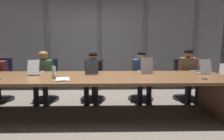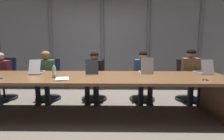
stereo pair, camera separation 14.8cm
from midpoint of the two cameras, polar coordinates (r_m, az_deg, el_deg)
The scene contains 20 objects.
ground_plane at distance 3.79m, azimuth -5.40°, elevation -12.91°, with size 15.42×15.42×0.00m, color #6B6056.
conference_table at distance 3.60m, azimuth -5.55°, elevation -3.75°, with size 5.15×1.20×0.74m.
curtain_backdrop at distance 5.90m, azimuth -3.00°, elevation 10.24°, with size 7.71×0.17×3.07m.
laptop_left_mid at distance 4.13m, azimuth -20.49°, elevation -0.13°, with size 0.26×0.48×0.29m.
laptop_center at distance 3.84m, azimuth -4.95°, elevation -0.22°, with size 0.30×0.42×0.29m.
laptop_right_mid at distance 3.92m, azimuth 11.21°, elevation -0.07°, with size 0.24×0.40×0.33m.
laptop_right_end at distance 4.29m, azimuth 26.55°, elevation -0.18°, with size 0.28×0.42×0.29m.
office_chair_left_end at distance 5.26m, azimuth -28.73°, elevation -3.58°, with size 0.60×0.60×0.98m.
office_chair_left_mid at distance 4.82m, azimuth -17.57°, elevation -4.01°, with size 0.60×0.61×0.96m.
office_chair_center at distance 4.59m, azimuth -4.34°, elevation -4.32°, with size 0.60×0.60×0.94m.
office_chair_right_mid at distance 4.62m, azimuth 9.99°, elevation -4.32°, with size 0.60×0.61×0.94m.
office_chair_right_end at distance 4.91m, azimuth 22.55°, elevation -4.10°, with size 0.60×0.60×0.94m.
person_left_mid at distance 4.61m, azimuth -18.40°, elevation -0.76°, with size 0.40×0.56×1.16m.
person_center at distance 4.37m, azimuth -4.43°, elevation -1.07°, with size 0.39×0.56×1.14m.
person_right_mid at distance 4.41m, azimuth 10.30°, elevation -0.95°, with size 0.41×0.56×1.16m.
person_right_end at distance 4.71m, azimuth 23.52°, elevation -0.52°, with size 0.39×0.55×1.21m.
water_bottle_primary at distance 3.53m, azimuth -15.76°, elevation -0.66°, with size 0.07×0.07×0.22m.
conference_mic_left_side at distance 3.80m, azimuth -29.62°, elevation -2.08°, with size 0.11×0.11×0.04m, color black.
conference_mic_middle at distance 3.60m, azimuth 27.19°, elevation -2.48°, with size 0.11×0.11×0.04m, color black.
spiral_notepad at distance 3.36m, azimuth -13.47°, elevation -2.63°, with size 0.28×0.35×0.03m.
Camera 2 is at (0.49, -3.49, 1.42)m, focal length 30.58 mm.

